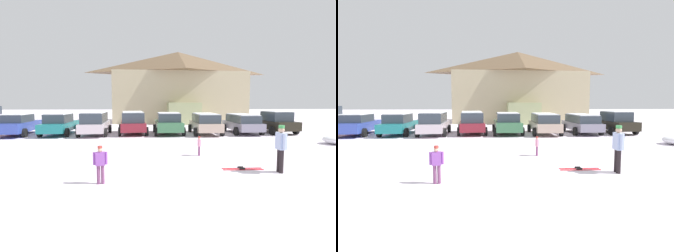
% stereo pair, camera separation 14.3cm
% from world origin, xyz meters
% --- Properties ---
extents(ground, '(160.00, 160.00, 0.00)m').
position_xyz_m(ground, '(0.00, 0.00, 0.00)').
color(ground, white).
extents(ski_lodge, '(16.64, 10.16, 8.71)m').
position_xyz_m(ski_lodge, '(3.40, 27.29, 4.42)').
color(ski_lodge, tan).
rests_on(ski_lodge, ground).
extents(parked_blue_hatchback, '(2.39, 4.80, 1.61)m').
position_xyz_m(parked_blue_hatchback, '(-10.09, 14.18, 0.82)').
color(parked_blue_hatchback, '#3145A4').
rests_on(parked_blue_hatchback, ground).
extents(parked_teal_hatchback, '(2.09, 4.76, 1.63)m').
position_xyz_m(parked_teal_hatchback, '(-7.10, 14.26, 0.82)').
color(parked_teal_hatchback, '#1A7478').
rests_on(parked_teal_hatchback, ground).
extents(parked_silver_wagon, '(2.22, 4.64, 1.73)m').
position_xyz_m(parked_silver_wagon, '(-4.42, 13.96, 0.93)').
color(parked_silver_wagon, '#C4B6BF').
rests_on(parked_silver_wagon, ground).
extents(parked_maroon_van, '(2.44, 4.34, 1.74)m').
position_xyz_m(parked_maroon_van, '(-1.62, 14.37, 0.93)').
color(parked_maroon_van, maroon).
rests_on(parked_maroon_van, ground).
extents(parked_green_coupe, '(2.28, 4.28, 1.67)m').
position_xyz_m(parked_green_coupe, '(1.12, 14.05, 0.84)').
color(parked_green_coupe, '#376D47').
rests_on(parked_green_coupe, ground).
extents(parked_beige_suv, '(2.21, 4.43, 1.59)m').
position_xyz_m(parked_beige_suv, '(3.96, 13.81, 0.87)').
color(parked_beige_suv, tan).
rests_on(parked_beige_suv, ground).
extents(parked_grey_wagon, '(2.23, 4.63, 1.52)m').
position_xyz_m(parked_grey_wagon, '(6.97, 14.05, 0.83)').
color(parked_grey_wagon, gray).
rests_on(parked_grey_wagon, ground).
extents(parked_black_sedan, '(2.43, 4.32, 1.75)m').
position_xyz_m(parked_black_sedan, '(9.71, 14.12, 0.87)').
color(parked_black_sedan, black).
rests_on(parked_black_sedan, ground).
extents(skier_child_in_pink_snowsuit, '(0.14, 0.33, 0.89)m').
position_xyz_m(skier_child_in_pink_snowsuit, '(1.88, 5.79, 0.50)').
color(skier_child_in_pink_snowsuit, '#763765').
rests_on(skier_child_in_pink_snowsuit, ground).
extents(skier_adult_in_blue_parka, '(0.26, 0.62, 1.67)m').
position_xyz_m(skier_adult_in_blue_parka, '(4.15, 2.71, 0.94)').
color(skier_adult_in_blue_parka, black).
rests_on(skier_adult_in_blue_parka, ground).
extents(skier_child_in_purple_jacket, '(0.43, 0.20, 1.16)m').
position_xyz_m(skier_child_in_purple_jacket, '(-1.92, 1.89, 0.66)').
color(skier_child_in_purple_jacket, '#6F3D65').
rests_on(skier_child_in_purple_jacket, ground).
extents(pair_of_skis, '(1.50, 0.32, 0.08)m').
position_xyz_m(pair_of_skis, '(2.98, 3.23, 0.02)').
color(pair_of_skis, red).
rests_on(pair_of_skis, ground).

